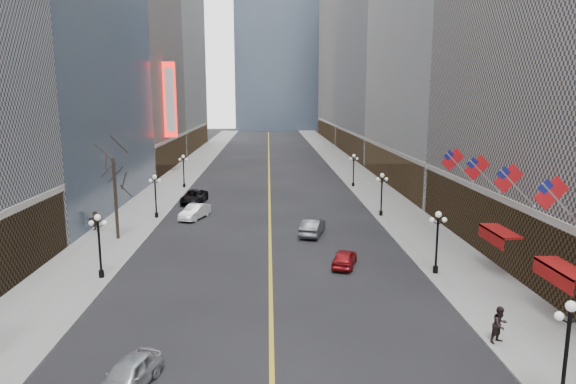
{
  "coord_description": "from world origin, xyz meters",
  "views": [
    {
      "loc": [
        -0.09,
        -4.57,
        12.59
      ],
      "look_at": [
        0.67,
        15.09,
        8.91
      ],
      "focal_mm": 32.0,
      "sensor_mm": 36.0,
      "label": 1
    }
  ],
  "objects": [
    {
      "name": "streetlamp_west_1",
      "position": [
        -11.8,
        30.0,
        2.9
      ],
      "size": [
        1.26,
        0.44,
        4.52
      ],
      "color": "black",
      "rests_on": "sidewalk_west"
    },
    {
      "name": "ped_west_far",
      "position": [
        -16.4,
        42.98,
        1.06
      ],
      "size": [
        1.72,
        1.25,
        1.83
      ],
      "primitive_type": "imported",
      "rotation": [
        0.0,
        0.0,
        -0.51
      ],
      "color": "#2E2219",
      "rests_on": "sidewalk_west"
    },
    {
      "name": "bldg_west_c",
      "position": [
        -29.88,
        87.0,
        25.19
      ],
      "size": [
        26.6,
        30.6,
        50.8
      ],
      "color": "gray",
      "rests_on": "ground"
    },
    {
      "name": "bldg_east_c",
      "position": [
        29.88,
        106.0,
        24.18
      ],
      "size": [
        26.6,
        40.6,
        48.8
      ],
      "color": "gray",
      "rests_on": "ground"
    },
    {
      "name": "bldg_east_d",
      "position": [
        29.9,
        149.0,
        31.17
      ],
      "size": [
        26.6,
        46.6,
        62.8
      ],
      "color": "gray",
      "rests_on": "ground"
    },
    {
      "name": "awning_c",
      "position": [
        16.11,
        30.0,
        3.08
      ],
      "size": [
        1.4,
        4.0,
        0.93
      ],
      "color": "maroon",
      "rests_on": "ground"
    },
    {
      "name": "tree_west_far",
      "position": [
        -13.5,
        40.0,
        6.24
      ],
      "size": [
        3.6,
        3.6,
        7.92
      ],
      "color": "#2D231C",
      "rests_on": "sidewalk_west"
    },
    {
      "name": "sidewalk_west",
      "position": [
        -14.0,
        70.0,
        0.07
      ],
      "size": [
        6.0,
        230.0,
        0.15
      ],
      "primitive_type": "cube",
      "color": "gray",
      "rests_on": "ground"
    },
    {
      "name": "flag_4",
      "position": [
        15.31,
        32.0,
        7.29
      ],
      "size": [
        2.87,
        0.12,
        2.87
      ],
      "color": "#B2B2B7",
      "rests_on": "ground"
    },
    {
      "name": "streetlamp_west_3",
      "position": [
        -11.8,
        66.0,
        2.9
      ],
      "size": [
        1.26,
        0.44,
        4.52
      ],
      "color": "black",
      "rests_on": "sidewalk_west"
    },
    {
      "name": "theatre_marquee",
      "position": [
        -15.88,
        80.0,
        12.0
      ],
      "size": [
        2.0,
        0.55,
        12.0
      ],
      "color": "red",
      "rests_on": "ground"
    },
    {
      "name": "streetlamp_east_2",
      "position": [
        11.8,
        48.0,
        2.9
      ],
      "size": [
        1.26,
        0.44,
        4.52
      ],
      "color": "black",
      "rests_on": "sidewalk_east"
    },
    {
      "name": "streetlamp_east_3",
      "position": [
        11.8,
        66.0,
        2.9
      ],
      "size": [
        1.26,
        0.44,
        4.52
      ],
      "color": "black",
      "rests_on": "sidewalk_east"
    },
    {
      "name": "car_nb_mid",
      "position": [
        -7.79,
        47.86,
        0.75
      ],
      "size": [
        3.0,
        4.84,
        1.5
      ],
      "primitive_type": "imported",
      "rotation": [
        0.0,
        0.0,
        -0.33
      ],
      "color": "white",
      "rests_on": "ground"
    },
    {
      "name": "car_nb_far",
      "position": [
        -9.0,
        55.93,
        0.77
      ],
      "size": [
        2.93,
        5.73,
        1.55
      ],
      "primitive_type": "imported",
      "rotation": [
        0.0,
        0.0,
        -0.07
      ],
      "color": "black",
      "rests_on": "ground"
    },
    {
      "name": "flag_3",
      "position": [
        15.31,
        27.0,
        7.29
      ],
      "size": [
        2.87,
        0.12,
        2.87
      ],
      "color": "#B2B2B7",
      "rests_on": "ground"
    },
    {
      "name": "sidewalk_east",
      "position": [
        14.0,
        70.0,
        0.07
      ],
      "size": [
        6.0,
        230.0,
        0.15
      ],
      "primitive_type": "cube",
      "color": "gray",
      "rests_on": "ground"
    },
    {
      "name": "awning_b",
      "position": [
        16.11,
        22.0,
        3.08
      ],
      "size": [
        1.4,
        4.0,
        0.93
      ],
      "color": "maroon",
      "rests_on": "ground"
    },
    {
      "name": "car_sb_mid",
      "position": [
        5.57,
        32.12,
        0.66
      ],
      "size": [
        2.63,
        4.16,
        1.32
      ],
      "primitive_type": "imported",
      "rotation": [
        0.0,
        0.0,
        2.84
      ],
      "color": "maroon",
      "rests_on": "ground"
    },
    {
      "name": "streetlamp_east_1",
      "position": [
        11.8,
        30.0,
        2.9
      ],
      "size": [
        1.26,
        0.44,
        4.52
      ],
      "color": "black",
      "rests_on": "sidewalk_east"
    },
    {
      "name": "car_nb_near",
      "position": [
        -6.24,
        16.1,
        0.68
      ],
      "size": [
        2.68,
        4.31,
        1.37
      ],
      "primitive_type": "imported",
      "rotation": [
        0.0,
        0.0,
        -0.29
      ],
      "color": "#BABDC3",
      "rests_on": "ground"
    },
    {
      "name": "streetlamp_east_0",
      "position": [
        11.8,
        14.0,
        2.9
      ],
      "size": [
        1.26,
        0.44,
        4.52
      ],
      "color": "black",
      "rests_on": "sidewalk_east"
    },
    {
      "name": "ped_east_walk",
      "position": [
        11.67,
        19.45,
        1.12
      ],
      "size": [
        1.07,
        0.87,
        1.93
      ],
      "primitive_type": "imported",
      "rotation": [
        0.0,
        0.0,
        0.45
      ],
      "color": "black",
      "rests_on": "sidewalk_east"
    },
    {
      "name": "car_sb_far",
      "position": [
        3.92,
        41.03,
        0.78
      ],
      "size": [
        2.85,
        5.01,
        1.56
      ],
      "primitive_type": "imported",
      "rotation": [
        0.0,
        0.0,
        2.87
      ],
      "color": "#414447",
      "rests_on": "ground"
    },
    {
      "name": "streetlamp_west_2",
      "position": [
        -11.8,
        48.0,
        2.9
      ],
      "size": [
        1.26,
        0.44,
        4.52
      ],
      "color": "black",
      "rests_on": "sidewalk_west"
    },
    {
      "name": "flag_5",
      "position": [
        15.31,
        37.0,
        7.29
      ],
      "size": [
        2.87,
        0.12,
        2.87
      ],
      "color": "#B2B2B7",
      "rests_on": "ground"
    },
    {
      "name": "lane_line",
      "position": [
        0.0,
        80.0,
        0.01
      ],
      "size": [
        0.25,
        200.0,
        0.02
      ],
      "primitive_type": "cube",
      "color": "gold",
      "rests_on": "ground"
    },
    {
      "name": "flag_2",
      "position": [
        15.31,
        22.0,
        7.29
      ],
      "size": [
        2.87,
        0.12,
        2.87
      ],
      "color": "#B2B2B7",
      "rests_on": "ground"
    }
  ]
}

